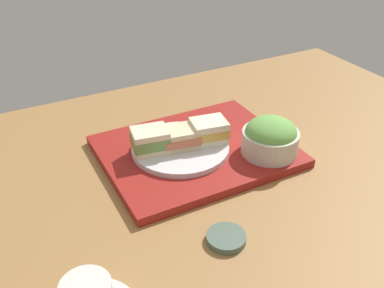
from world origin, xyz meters
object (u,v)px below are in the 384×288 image
salad_bowl (270,137)px  small_sauce_dish (226,238)px  sandwich_plate (180,148)px  sandwich_far (150,140)px  sandwich_near (209,131)px  sandwich_middle (180,137)px

salad_bowl → small_sauce_dish: 29.00cm
sandwich_plate → small_sauce_dish: (4.66, 28.02, -2.06)cm
sandwich_far → sandwich_near: bearing=170.5°
salad_bowl → small_sauce_dish: bearing=38.6°
sandwich_middle → sandwich_near: bearing=170.5°
sandwich_plate → sandwich_far: (6.86, -1.15, 3.32)cm
sandwich_middle → sandwich_far: 6.97cm
sandwich_plate → sandwich_far: sandwich_far is taller
sandwich_plate → sandwich_near: 7.68cm
sandwich_plate → sandwich_far: bearing=-9.5°
small_sauce_dish → sandwich_plate: bearing=-99.5°
sandwich_far → salad_bowl: 26.99cm
sandwich_middle → salad_bowl: (-17.61, 10.25, 0.57)cm
sandwich_plate → small_sauce_dish: bearing=80.5°
sandwich_plate → sandwich_middle: 2.82cm
sandwich_middle → salad_bowl: bearing=149.8°
sandwich_middle → sandwich_far: sandwich_far is taller
sandwich_plate → salad_bowl: bearing=149.8°
sandwich_middle → salad_bowl: 20.38cm
sandwich_near → small_sauce_dish: bearing=66.8°
sandwich_middle → sandwich_far: size_ratio=1.03×
sandwich_middle → small_sauce_dish: sandwich_middle is taller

